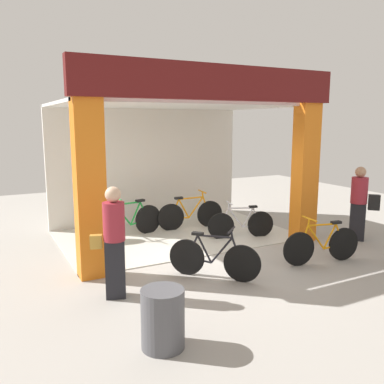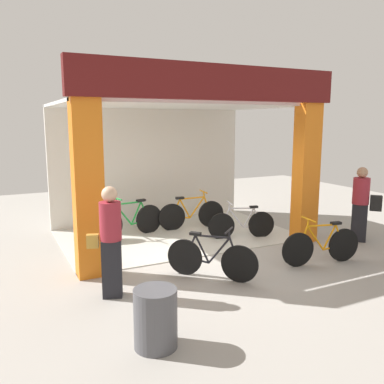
# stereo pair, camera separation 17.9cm
# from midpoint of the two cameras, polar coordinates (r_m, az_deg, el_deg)

# --- Properties ---
(ground_plane) EXTENTS (18.34, 18.34, 0.00)m
(ground_plane) POSITION_cam_midpoint_polar(r_m,az_deg,el_deg) (8.19, 3.25, -8.86)
(ground_plane) COLOR #9E9991
(ground_plane) RESTS_ON ground
(shop_facade) EXTENTS (5.37, 3.65, 3.64)m
(shop_facade) POSITION_cam_midpoint_polar(r_m,az_deg,el_deg) (9.29, -1.81, 5.71)
(shop_facade) COLOR beige
(shop_facade) RESTS_ON ground
(bicycle_inside_0) EXTENTS (1.72, 0.52, 0.96)m
(bicycle_inside_0) POSITION_cam_midpoint_polar(r_m,az_deg,el_deg) (9.42, -8.16, -4.01)
(bicycle_inside_0) COLOR black
(bicycle_inside_0) RESTS_ON ground
(bicycle_inside_1) EXTENTS (1.69, 0.46, 0.93)m
(bicycle_inside_1) POSITION_cam_midpoint_polar(r_m,az_deg,el_deg) (10.05, 0.45, -3.10)
(bicycle_inside_1) COLOR black
(bicycle_inside_1) RESTS_ON ground
(bicycle_inside_2) EXTENTS (1.48, 0.52, 0.84)m
(bicycle_inside_2) POSITION_cam_midpoint_polar(r_m,az_deg,el_deg) (9.32, 7.50, -4.44)
(bicycle_inside_2) COLOR black
(bicycle_inside_2) RESTS_ON ground
(bicycle_parked_0) EXTENTS (1.12, 1.20, 0.88)m
(bicycle_parked_0) POSITION_cam_midpoint_polar(r_m,az_deg,el_deg) (6.96, 3.45, -9.22)
(bicycle_parked_0) COLOR black
(bicycle_parked_0) RESTS_ON ground
(bicycle_parked_1) EXTENTS (1.60, 0.44, 0.89)m
(bicycle_parked_1) POSITION_cam_midpoint_polar(r_m,az_deg,el_deg) (8.02, 18.23, -7.09)
(bicycle_parked_1) COLOR black
(bicycle_parked_1) RESTS_ON ground
(pedestrian_1) EXTENTS (0.60, 0.61, 1.65)m
(pedestrian_1) POSITION_cam_midpoint_polar(r_m,az_deg,el_deg) (9.71, 23.05, -1.43)
(pedestrian_1) COLOR black
(pedestrian_1) RESTS_ON ground
(pedestrian_2) EXTENTS (0.56, 0.41, 1.69)m
(pedestrian_2) POSITION_cam_midpoint_polar(r_m,az_deg,el_deg) (6.21, -10.49, -6.68)
(pedestrian_2) COLOR black
(pedestrian_2) RESTS_ON ground
(trash_bin) EXTENTS (0.51, 0.51, 0.71)m
(trash_bin) POSITION_cam_midpoint_polar(r_m,az_deg,el_deg) (4.99, -4.04, -17.17)
(trash_bin) COLOR #4C4C51
(trash_bin) RESTS_ON ground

